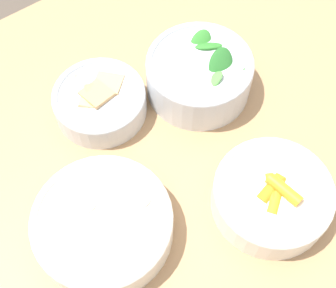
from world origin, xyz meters
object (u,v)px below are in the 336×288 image
(bowl_greens, at_px, (200,74))
(bowl_beans_hotdog, at_px, (103,225))
(bowl_carrots, at_px, (272,196))
(bowl_cookies, at_px, (100,101))

(bowl_greens, height_order, bowl_beans_hotdog, bowl_greens)
(bowl_carrots, relative_size, bowl_greens, 0.99)
(bowl_carrots, xyz_separation_m, bowl_greens, (-0.05, -0.22, 0.01))
(bowl_carrots, bearing_deg, bowl_cookies, -69.57)
(bowl_carrots, height_order, bowl_cookies, bowl_carrots)
(bowl_greens, relative_size, bowl_beans_hotdog, 0.89)
(bowl_greens, xyz_separation_m, bowl_cookies, (0.15, -0.06, -0.01))
(bowl_greens, height_order, bowl_cookies, bowl_greens)
(bowl_carrots, distance_m, bowl_greens, 0.22)
(bowl_carrots, bearing_deg, bowl_beans_hotdog, -26.66)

